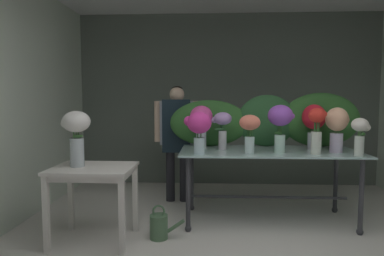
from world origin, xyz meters
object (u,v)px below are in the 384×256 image
vase_white_roses_tall (76,132)px  watering_can (159,226)px  vase_fuchsia_lilies (201,121)px  vase_ivory_freesia (360,133)px  vase_peach_hydrangea (337,125)px  vase_crimson_stock (314,122)px  vase_violet_roses (280,121)px  vase_magenta_snapdragons (199,127)px  display_table_glass (268,161)px  side_table_white (93,176)px  vase_lilac_dahlias (222,125)px  vase_scarlet_carnations (317,127)px  vase_coral_anemones (250,128)px  florist (177,131)px

vase_white_roses_tall → watering_can: (0.78, 0.09, -0.95)m
vase_fuchsia_lilies → vase_ivory_freesia: bearing=-17.4°
vase_fuchsia_lilies → watering_can: (-0.40, -0.70, -1.01)m
vase_peach_hydrangea → vase_crimson_stock: bearing=130.6°
vase_violet_roses → vase_ivory_freesia: 0.79m
vase_magenta_snapdragons → display_table_glass: bearing=21.9°
side_table_white → vase_magenta_snapdragons: vase_magenta_snapdragons is taller
display_table_glass → vase_violet_roses: (0.09, -0.17, 0.47)m
side_table_white → vase_ivory_freesia: bearing=6.1°
side_table_white → vase_ivory_freesia: vase_ivory_freesia is taller
side_table_white → vase_lilac_dahlias: 1.50m
vase_magenta_snapdragons → vase_scarlet_carnations: (1.22, 0.05, -0.01)m
vase_coral_anemones → watering_can: (-0.92, -0.30, -0.96)m
vase_lilac_dahlias → vase_ivory_freesia: size_ratio=1.11×
vase_peach_hydrangea → vase_violet_roses: 0.61m
vase_lilac_dahlias → vase_magenta_snapdragons: (-0.26, -0.33, 0.01)m
side_table_white → vase_peach_hydrangea: 2.59m
vase_violet_roses → display_table_glass: bearing=117.9°
vase_ivory_freesia → vase_violet_roses: bearing=166.1°
vase_ivory_freesia → side_table_white: bearing=-173.9°
vase_lilac_dahlias → vase_peach_hydrangea: 1.23m
watering_can → display_table_glass: bearing=25.3°
display_table_glass → side_table_white: size_ratio=2.56×
vase_fuchsia_lilies → vase_peach_hydrangea: bearing=-10.3°
vase_white_roses_tall → vase_peach_hydrangea: bearing=11.1°
vase_ivory_freesia → vase_fuchsia_lilies: (-1.61, 0.50, 0.09)m
vase_fuchsia_lilies → watering_can: 1.29m
vase_scarlet_carnations → vase_white_roses_tall: 2.42m
vase_lilac_dahlias → vase_fuchsia_lilies: bearing=152.1°
vase_crimson_stock → watering_can: bearing=-159.1°
florist → vase_coral_anemones: (0.86, -0.96, 0.12)m
vase_peach_hydrangea → vase_ivory_freesia: (0.15, -0.24, -0.06)m
display_table_glass → vase_peach_hydrangea: 0.82m
vase_ivory_freesia → vase_white_roses_tall: vase_white_roses_tall is taller
side_table_white → florist: size_ratio=0.49×
watering_can → vase_magenta_snapdragons: bearing=31.6°
vase_scarlet_carnations → watering_can: 1.90m
vase_crimson_stock → vase_violet_roses: (-0.43, -0.26, 0.02)m
vase_violet_roses → vase_fuchsia_lilies: (-0.85, 0.32, -0.02)m
vase_peach_hydrangea → vase_fuchsia_lilies: 1.49m
vase_fuchsia_lilies → vase_white_roses_tall: (-1.18, -0.79, -0.06)m
vase_scarlet_carnations → vase_ivory_freesia: bearing=-13.6°
vase_magenta_snapdragons → vase_ivory_freesia: 1.62m
vase_peach_hydrangea → vase_white_roses_tall: bearing=-168.9°
vase_peach_hydrangea → vase_fuchsia_lilies: size_ratio=0.97×
vase_peach_hydrangea → vase_fuchsia_lilies: vase_fuchsia_lilies is taller
vase_lilac_dahlias → vase_crimson_stock: size_ratio=0.83×
vase_lilac_dahlias → vase_crimson_stock: 1.04m
watering_can → florist: bearing=87.3°
florist → vase_white_roses_tall: (-0.84, -1.36, 0.11)m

